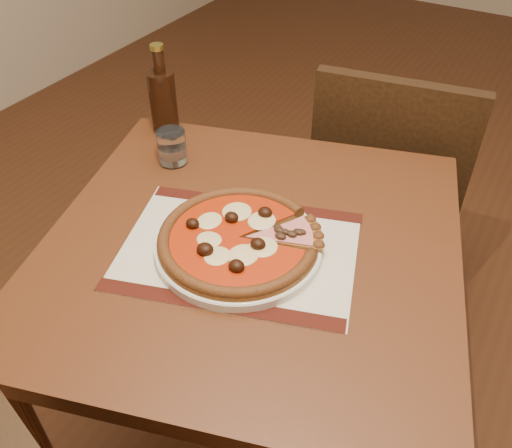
% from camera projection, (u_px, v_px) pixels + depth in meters
% --- Properties ---
extents(table, '(1.00, 1.00, 0.75)m').
position_uv_depth(table, '(251.00, 277.00, 1.12)').
color(table, '#5F2C16').
rests_on(table, ground).
extents(chair_far, '(0.48, 0.48, 0.89)m').
position_uv_depth(chair_far, '(386.00, 185.00, 1.61)').
color(chair_far, black).
rests_on(chair_far, ground).
extents(placemat, '(0.52, 0.44, 0.00)m').
position_uv_depth(placemat, '(239.00, 250.00, 1.04)').
color(placemat, beige).
rests_on(placemat, table).
extents(plate, '(0.32, 0.32, 0.02)m').
position_uv_depth(plate, '(239.00, 246.00, 1.03)').
color(plate, white).
rests_on(plate, placemat).
extents(pizza, '(0.31, 0.31, 0.04)m').
position_uv_depth(pizza, '(238.00, 238.00, 1.02)').
color(pizza, '#946123').
rests_on(pizza, plate).
extents(ham_slice, '(0.14, 0.13, 0.02)m').
position_uv_depth(ham_slice, '(293.00, 232.00, 1.04)').
color(ham_slice, '#946123').
rests_on(ham_slice, plate).
extents(water_glass, '(0.08, 0.08, 0.08)m').
position_uv_depth(water_glass, '(172.00, 147.00, 1.24)').
color(water_glass, white).
rests_on(water_glass, table).
extents(bottle, '(0.07, 0.07, 0.22)m').
position_uv_depth(bottle, '(163.00, 98.00, 1.32)').
color(bottle, '#371B0D').
rests_on(bottle, table).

